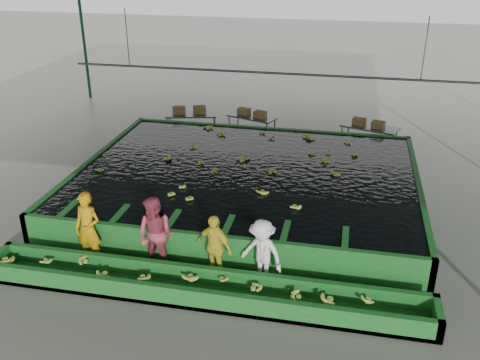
% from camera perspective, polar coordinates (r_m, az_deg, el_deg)
% --- Properties ---
extents(ground, '(80.00, 80.00, 0.00)m').
position_cam_1_polar(ground, '(14.99, -0.40, -4.26)').
color(ground, slate).
rests_on(ground, ground).
extents(shed_roof, '(20.00, 22.00, 0.04)m').
position_cam_1_polar(shed_roof, '(13.32, -0.46, 14.94)').
color(shed_roof, slate).
rests_on(shed_roof, shed_posts).
extents(shed_posts, '(20.00, 22.00, 5.00)m').
position_cam_1_polar(shed_posts, '(13.96, -0.43, 4.77)').
color(shed_posts, '#0F3A22').
rests_on(shed_posts, ground).
extents(flotation_tank, '(10.00, 8.00, 0.90)m').
position_cam_1_polar(flotation_tank, '(16.10, 0.74, -0.33)').
color(flotation_tank, '#1A6221').
rests_on(flotation_tank, ground).
extents(tank_water, '(9.70, 7.70, 0.00)m').
position_cam_1_polar(tank_water, '(15.94, 0.75, 0.97)').
color(tank_water, black).
rests_on(tank_water, flotation_tank).
extents(sorting_trough, '(10.00, 1.00, 0.50)m').
position_cam_1_polar(sorting_trough, '(11.91, -4.18, -11.38)').
color(sorting_trough, '#1A6221').
rests_on(sorting_trough, ground).
extents(cableway_rail, '(0.08, 0.08, 14.00)m').
position_cam_1_polar(cableway_rail, '(18.54, 2.95, 11.35)').
color(cableway_rail, '#59605B').
rests_on(cableway_rail, shed_roof).
extents(rail_hanger_left, '(0.04, 0.04, 2.00)m').
position_cam_1_polar(rail_hanger_left, '(19.74, -11.95, 14.65)').
color(rail_hanger_left, '#59605B').
rests_on(rail_hanger_left, shed_roof).
extents(rail_hanger_right, '(0.04, 0.04, 2.00)m').
position_cam_1_polar(rail_hanger_right, '(18.25, 19.13, 13.07)').
color(rail_hanger_right, '#59605B').
rests_on(rail_hanger_right, shed_roof).
extents(worker_a, '(0.74, 0.54, 1.85)m').
position_cam_1_polar(worker_a, '(13.19, -15.90, -5.01)').
color(worker_a, '#C38A0B').
rests_on(worker_a, ground).
extents(worker_b, '(1.04, 0.88, 1.89)m').
position_cam_1_polar(worker_b, '(12.53, -8.98, -5.87)').
color(worker_b, '#A73C4C').
rests_on(worker_b, ground).
extents(worker_c, '(1.03, 0.73, 1.62)m').
position_cam_1_polar(worker_c, '(12.22, -2.78, -7.18)').
color(worker_c, yellow).
rests_on(worker_c, ground).
extents(worker_d, '(1.19, 0.96, 1.61)m').
position_cam_1_polar(worker_d, '(12.02, 2.35, -7.76)').
color(worker_d, white).
rests_on(worker_d, ground).
extents(packing_table_left, '(2.12, 1.22, 0.91)m').
position_cam_1_polar(packing_table_left, '(21.25, -5.16, 5.88)').
color(packing_table_left, '#59605B').
rests_on(packing_table_left, ground).
extents(packing_table_mid, '(2.02, 1.34, 0.85)m').
position_cam_1_polar(packing_table_mid, '(21.06, 1.26, 5.72)').
color(packing_table_mid, '#59605B').
rests_on(packing_table_mid, ground).
extents(packing_table_right, '(2.19, 1.41, 0.92)m').
position_cam_1_polar(packing_table_right, '(20.25, 13.54, 4.34)').
color(packing_table_right, '#59605B').
rests_on(packing_table_right, ground).
extents(box_stack_left, '(1.34, 0.74, 0.28)m').
position_cam_1_polar(box_stack_left, '(21.18, -5.42, 7.09)').
color(box_stack_left, brown).
rests_on(box_stack_left, packing_table_left).
extents(box_stack_mid, '(1.22, 0.71, 0.25)m').
position_cam_1_polar(box_stack_mid, '(20.93, 1.27, 6.83)').
color(box_stack_mid, brown).
rests_on(box_stack_mid, packing_table_mid).
extents(box_stack_right, '(1.20, 0.69, 0.25)m').
position_cam_1_polar(box_stack_right, '(20.09, 13.53, 5.59)').
color(box_stack_right, brown).
rests_on(box_stack_right, packing_table_right).
extents(floating_bananas, '(8.68, 5.92, 0.12)m').
position_cam_1_polar(floating_bananas, '(16.66, 1.29, 2.05)').
color(floating_bananas, '#A8C13F').
rests_on(floating_bananas, tank_water).
extents(trough_bananas, '(9.04, 0.60, 0.12)m').
position_cam_1_polar(trough_bananas, '(11.82, -4.21, -10.79)').
color(trough_bananas, '#A8C13F').
rests_on(trough_bananas, sorting_trough).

